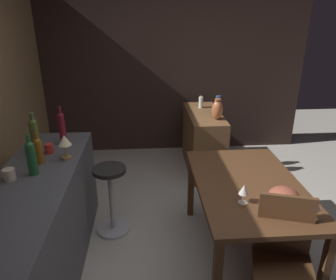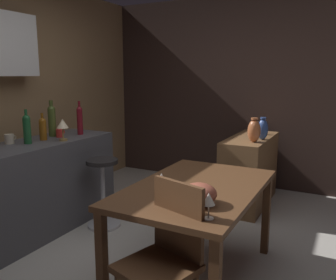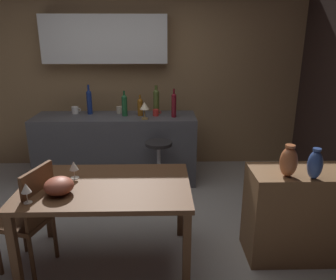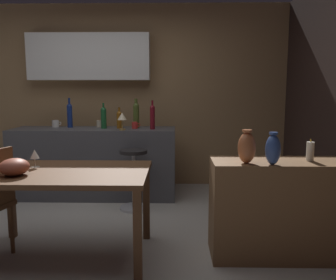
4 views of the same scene
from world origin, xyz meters
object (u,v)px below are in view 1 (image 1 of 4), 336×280
at_px(bar_stool, 111,198).
at_px(wine_glass_right, 316,205).
at_px(wine_bottle_ruby, 62,127).
at_px(cup_cream, 9,175).
at_px(wine_bottle_amber, 38,149).
at_px(vase_ceramic_blue, 218,106).
at_px(fruit_bowl, 284,197).
at_px(wine_bottle_green, 31,157).
at_px(vase_copper, 217,110).
at_px(sideboard_cabinet, 203,141).
at_px(wine_bottle_olive, 35,134).
at_px(chair_near_window, 283,257).
at_px(counter_lamp, 65,142).
at_px(pillar_candle_tall, 201,102).
at_px(cup_red, 49,148).
at_px(dining_table, 247,191).
at_px(wine_glass_left, 244,190).

bearing_deg(bar_stool, wine_glass_right, -122.29).
bearing_deg(wine_bottle_ruby, cup_cream, 161.76).
xyz_separation_m(wine_bottle_amber, vase_ceramic_blue, (1.48, -1.84, -0.08)).
distance_m(fruit_bowl, wine_bottle_green, 1.93).
xyz_separation_m(wine_bottle_amber, vase_copper, (1.28, -1.79, -0.08)).
height_order(sideboard_cabinet, wine_bottle_olive, wine_bottle_olive).
bearing_deg(sideboard_cabinet, chair_near_window, -176.92).
bearing_deg(counter_lamp, wine_bottle_olive, 63.54).
distance_m(cup_cream, vase_ceramic_blue, 2.65).
bearing_deg(wine_bottle_green, wine_bottle_amber, 2.92).
distance_m(wine_bottle_olive, pillar_candle_tall, 2.40).
relative_size(wine_bottle_amber, wine_bottle_ruby, 0.75).
xyz_separation_m(fruit_bowl, cup_red, (0.72, 1.88, 0.14)).
relative_size(wine_bottle_amber, cup_cream, 2.25).
distance_m(wine_glass_right, cup_red, 2.22).
xyz_separation_m(bar_stool, wine_glass_right, (-0.95, -1.51, 0.48)).
relative_size(bar_stool, wine_glass_right, 4.58).
height_order(wine_bottle_ruby, wine_bottle_olive, wine_bottle_olive).
bearing_deg(wine_bottle_amber, pillar_candle_tall, -42.59).
bearing_deg(wine_bottle_amber, dining_table, -96.12).
bearing_deg(cup_red, wine_bottle_olive, 86.94).
bearing_deg(wine_bottle_amber, sideboard_cabinet, -46.90).
height_order(wine_glass_right, counter_lamp, counter_lamp).
bearing_deg(cup_cream, wine_bottle_olive, -6.43).
height_order(chair_near_window, pillar_candle_tall, pillar_candle_tall).
distance_m(dining_table, wine_bottle_amber, 1.79).
relative_size(wine_bottle_amber, counter_lamp, 1.26).
relative_size(sideboard_cabinet, wine_bottle_ruby, 3.01).
relative_size(bar_stool, wine_bottle_olive, 1.86).
relative_size(wine_bottle_amber, wine_bottle_olive, 0.72).
bearing_deg(fruit_bowl, wine_bottle_ruby, 62.14).
relative_size(wine_bottle_olive, vase_copper, 1.43).
bearing_deg(wine_bottle_amber, fruit_bowl, -105.30).
height_order(dining_table, pillar_candle_tall, pillar_candle_tall).
height_order(pillar_candle_tall, vase_ceramic_blue, vase_ceramic_blue).
xyz_separation_m(wine_glass_right, cup_red, (0.92, 2.02, 0.09)).
relative_size(sideboard_cabinet, fruit_bowl, 4.86).
distance_m(wine_glass_right, wine_bottle_olive, 2.33).
distance_m(wine_bottle_amber, cup_cream, 0.33).
xyz_separation_m(chair_near_window, wine_glass_left, (0.33, 0.20, 0.34)).
relative_size(wine_bottle_ruby, cup_red, 3.32).
bearing_deg(wine_bottle_amber, cup_cream, 153.55).
xyz_separation_m(chair_near_window, wine_bottle_ruby, (1.24, 1.72, 0.56)).
bearing_deg(wine_glass_right, wine_bottle_green, 75.86).
height_order(sideboard_cabinet, vase_ceramic_blue, vase_ceramic_blue).
bearing_deg(counter_lamp, wine_bottle_ruby, 16.15).
distance_m(chair_near_window, pillar_candle_tall, 2.67).
relative_size(fruit_bowl, wine_bottle_green, 0.69).
distance_m(wine_bottle_ruby, counter_lamp, 0.38).
distance_m(wine_bottle_green, wine_bottle_ruby, 0.64).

